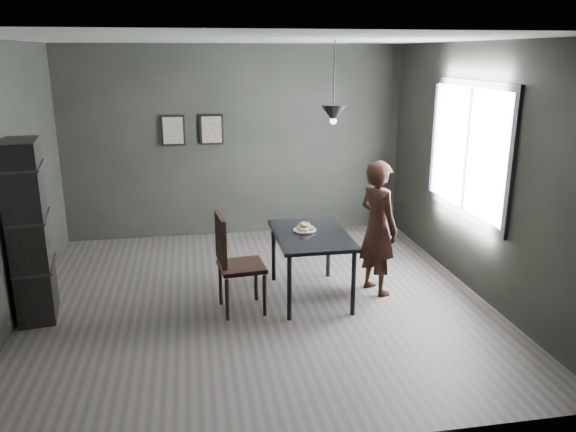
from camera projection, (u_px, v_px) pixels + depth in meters
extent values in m
plane|color=#383330|center=(258.00, 300.00, 6.31)|extent=(5.00, 5.00, 0.00)
cube|color=black|center=(236.00, 142.00, 8.28)|extent=(5.00, 0.10, 2.80)
cube|color=silver|center=(254.00, 39.00, 5.53)|extent=(5.00, 5.00, 0.02)
cube|color=white|center=(467.00, 149.00, 6.46)|extent=(0.02, 1.80, 1.40)
cube|color=black|center=(467.00, 149.00, 6.46)|extent=(0.04, 1.96, 1.56)
cube|color=black|center=(311.00, 235.00, 6.20)|extent=(0.80, 1.20, 0.04)
cylinder|color=black|center=(289.00, 288.00, 5.74)|extent=(0.05, 0.05, 0.71)
cylinder|color=black|center=(353.00, 283.00, 5.86)|extent=(0.05, 0.05, 0.71)
cylinder|color=black|center=(274.00, 252.00, 6.76)|extent=(0.05, 0.05, 0.71)
cylinder|color=black|center=(328.00, 249.00, 6.88)|extent=(0.05, 0.05, 0.71)
cylinder|color=white|center=(305.00, 231.00, 6.28)|extent=(0.23, 0.23, 0.01)
torus|color=beige|center=(309.00, 228.00, 6.28)|extent=(0.12, 0.12, 0.04)
torus|color=beige|center=(302.00, 227.00, 6.31)|extent=(0.12, 0.12, 0.04)
torus|color=beige|center=(304.00, 230.00, 6.23)|extent=(0.12, 0.12, 0.04)
torus|color=beige|center=(305.00, 225.00, 6.26)|extent=(0.16, 0.16, 0.06)
imported|color=black|center=(378.00, 228.00, 6.33)|extent=(0.55, 0.66, 1.54)
cube|color=black|center=(242.00, 266.00, 5.93)|extent=(0.51, 0.51, 0.04)
cube|color=black|center=(221.00, 239.00, 5.78)|extent=(0.09, 0.47, 0.51)
cylinder|color=black|center=(227.00, 300.00, 5.77)|extent=(0.04, 0.04, 0.45)
cylinder|color=black|center=(265.00, 295.00, 5.88)|extent=(0.04, 0.04, 0.45)
cylinder|color=black|center=(221.00, 285.00, 6.14)|extent=(0.04, 0.04, 0.45)
cylinder|color=black|center=(256.00, 281.00, 6.24)|extent=(0.04, 0.04, 0.45)
cube|color=black|center=(29.00, 232.00, 5.67)|extent=(0.44, 0.66, 1.86)
cylinder|color=black|center=(334.00, 77.00, 5.87)|extent=(0.01, 0.01, 0.75)
cone|color=black|center=(333.00, 113.00, 5.97)|extent=(0.28, 0.28, 0.18)
sphere|color=#FFE0B2|center=(333.00, 121.00, 5.99)|extent=(0.07, 0.07, 0.07)
cube|color=black|center=(173.00, 130.00, 8.05)|extent=(0.34, 0.03, 0.44)
cube|color=#3E5748|center=(173.00, 131.00, 8.03)|extent=(0.28, 0.01, 0.38)
cube|color=black|center=(212.00, 130.00, 8.14)|extent=(0.34, 0.03, 0.44)
cube|color=brown|center=(212.00, 130.00, 8.12)|extent=(0.28, 0.01, 0.38)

